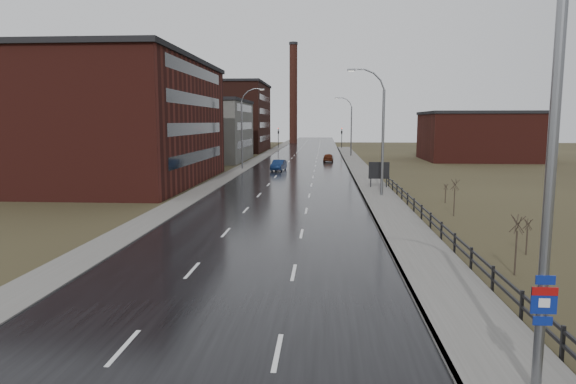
# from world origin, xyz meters

# --- Properties ---
(road) EXTENTS (14.00, 300.00, 0.06)m
(road) POSITION_xyz_m (0.00, 60.00, 0.03)
(road) COLOR black
(road) RESTS_ON ground
(sidewalk_right) EXTENTS (3.20, 180.00, 0.18)m
(sidewalk_right) POSITION_xyz_m (8.60, 35.00, 0.09)
(sidewalk_right) COLOR #595651
(sidewalk_right) RESTS_ON ground
(curb_right) EXTENTS (0.16, 180.00, 0.18)m
(curb_right) POSITION_xyz_m (7.08, 35.00, 0.09)
(curb_right) COLOR slate
(curb_right) RESTS_ON ground
(sidewalk_left) EXTENTS (2.40, 260.00, 0.12)m
(sidewalk_left) POSITION_xyz_m (-8.20, 60.00, 0.06)
(sidewalk_left) COLOR #595651
(sidewalk_left) RESTS_ON ground
(warehouse_near) EXTENTS (22.44, 28.56, 13.50)m
(warehouse_near) POSITION_xyz_m (-20.99, 45.00, 6.76)
(warehouse_near) COLOR #471914
(warehouse_near) RESTS_ON ground
(warehouse_mid) EXTENTS (16.32, 20.40, 10.50)m
(warehouse_mid) POSITION_xyz_m (-17.99, 78.00, 5.26)
(warehouse_mid) COLOR slate
(warehouse_mid) RESTS_ON ground
(warehouse_far) EXTENTS (26.52, 24.48, 15.50)m
(warehouse_far) POSITION_xyz_m (-22.99, 108.00, 7.76)
(warehouse_far) COLOR #331611
(warehouse_far) RESTS_ON ground
(building_right) EXTENTS (18.36, 16.32, 8.50)m
(building_right) POSITION_xyz_m (30.30, 82.00, 4.26)
(building_right) COLOR #471914
(building_right) RESTS_ON ground
(smokestack) EXTENTS (2.70, 2.70, 30.70)m
(smokestack) POSITION_xyz_m (-6.00, 150.00, 15.50)
(smokestack) COLOR #331611
(smokestack) RESTS_ON ground
(streetlight_main) EXTENTS (3.91, 0.29, 12.11)m
(streetlight_main) POSITION_xyz_m (8.47, 2.00, 6.06)
(streetlight_main) COLOR slate
(streetlight_main) RESTS_ON ground
(streetlight_right_mid) EXTENTS (3.36, 0.28, 11.35)m
(streetlight_right_mid) POSITION_xyz_m (8.50, 36.00, 5.84)
(streetlight_right_mid) COLOR slate
(streetlight_right_mid) RESTS_ON ground
(streetlight_left) EXTENTS (3.36, 0.28, 11.35)m
(streetlight_left) POSITION_xyz_m (-7.70, 62.00, 5.84)
(streetlight_left) COLOR slate
(streetlight_left) RESTS_ON ground
(streetlight_right_far) EXTENTS (3.36, 0.28, 11.35)m
(streetlight_right_far) POSITION_xyz_m (8.50, 90.00, 5.84)
(streetlight_right_far) COLOR slate
(streetlight_right_far) RESTS_ON ground
(guardrail) EXTENTS (0.10, 53.05, 1.10)m
(guardrail) POSITION_xyz_m (10.30, 18.31, 0.71)
(guardrail) COLOR black
(guardrail) RESTS_ON ground
(shrub_c) EXTENTS (0.63, 0.67, 2.69)m
(shrub_c) POSITION_xyz_m (12.05, 12.48, 1.43)
(shrub_c) COLOR #382D23
(shrub_c) RESTS_ON ground
(shrub_d) EXTENTS (0.45, 0.47, 1.86)m
(shrub_d) POSITION_xyz_m (13.92, 16.12, 0.99)
(shrub_d) COLOR #382D23
(shrub_d) RESTS_ON ground
(shrub_e) EXTENTS (0.63, 0.66, 2.66)m
(shrub_e) POSITION_xyz_m (12.94, 26.90, 1.41)
(shrub_e) COLOR #382D23
(shrub_e) RESTS_ON ground
(shrub_f) EXTENTS (0.39, 0.41, 1.61)m
(shrub_f) POSITION_xyz_m (13.71, 32.87, 0.85)
(shrub_f) COLOR #382D23
(shrub_f) RESTS_ON ground
(billboard) EXTENTS (2.06, 0.17, 2.73)m
(billboard) POSITION_xyz_m (9.10, 41.48, 1.81)
(billboard) COLOR black
(billboard) RESTS_ON ground
(traffic_light_left) EXTENTS (0.58, 2.73, 5.30)m
(traffic_light_left) POSITION_xyz_m (-8.00, 120.00, 4.60)
(traffic_light_left) COLOR black
(traffic_light_left) RESTS_ON ground
(traffic_light_right) EXTENTS (0.58, 2.73, 5.30)m
(traffic_light_right) POSITION_xyz_m (8.00, 120.00, 4.60)
(traffic_light_right) COLOR black
(traffic_light_right) RESTS_ON ground
(car_near) EXTENTS (2.02, 4.55, 1.45)m
(car_near) POSITION_xyz_m (-2.64, 60.23, 0.73)
(car_near) COLOR #0E1F46
(car_near) RESTS_ON ground
(car_far) EXTENTS (1.84, 4.18, 1.40)m
(car_far) POSITION_xyz_m (4.32, 76.37, 0.70)
(car_far) COLOR #4E1D0D
(car_far) RESTS_ON ground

